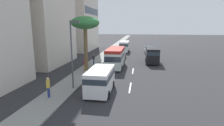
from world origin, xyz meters
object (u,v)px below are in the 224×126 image
minibus_third (115,57)px  pedestrian_near_lamp (94,59)px  pedestrian_mid_block (84,64)px  palm_tree (85,24)px  car_fourth (120,54)px  pedestrian_by_tree (48,86)px  van_fifth (152,55)px  van_lead (124,46)px  street_lamp (73,47)px  car_seventh (149,50)px  van_second (100,79)px

minibus_third → pedestrian_near_lamp: bearing=-103.9°
pedestrian_mid_block → palm_tree: (-0.26, -0.35, 5.37)m
car_fourth → pedestrian_by_tree: size_ratio=2.37×
minibus_third → van_fifth: bearing=125.5°
van_lead → street_lamp: bearing=-5.8°
car_fourth → car_seventh: size_ratio=1.04×
van_fifth → car_seventh: van_fifth is taller
palm_tree → minibus_third: bearing=-50.2°
van_second → car_fourth: bearing=-179.4°
van_second → van_lead: bearing=-179.8°
minibus_third → car_fourth: 8.38m
van_fifth → van_second: bearing=158.7°
pedestrian_near_lamp → street_lamp: (-10.99, -0.90, 3.15)m
pedestrian_mid_block → street_lamp: 8.08m
van_lead → palm_tree: size_ratio=0.73×
van_second → street_lamp: (0.36, 2.75, 2.91)m
van_lead → car_seventh: van_lead is taller
van_lead → pedestrian_by_tree: 29.23m
car_fourth → pedestrian_near_lamp: pedestrian_near_lamp is taller
pedestrian_mid_block → minibus_third: bearing=120.0°
minibus_third → van_fifth: 6.97m
van_fifth → pedestrian_mid_block: 11.82m
van_fifth → pedestrian_near_lamp: 9.83m
pedestrian_near_lamp → palm_tree: size_ratio=0.23×
street_lamp → van_lead: bearing=-5.8°
palm_tree → car_fourth: bearing=-16.9°
minibus_third → pedestrian_by_tree: bearing=-17.7°
van_second → palm_tree: palm_tree is taller
pedestrian_near_lamp → van_fifth: bearing=155.8°
pedestrian_by_tree → van_second: bearing=109.9°
pedestrian_near_lamp → pedestrian_mid_block: pedestrian_near_lamp is taller
car_fourth → pedestrian_near_lamp: 8.21m
van_second → street_lamp: size_ratio=0.71×
van_second → minibus_third: minibus_third is taller
van_lead → pedestrian_near_lamp: size_ratio=3.21×
van_lead → pedestrian_by_tree: bearing=-7.8°
pedestrian_near_lamp → car_seventh: bearing=-165.9°
car_seventh → pedestrian_near_lamp: size_ratio=2.46×
car_fourth → car_seventh: bearing=139.6°
van_fifth → palm_tree: 12.68m
van_lead → street_lamp: 26.64m
car_fourth → car_seventh: 9.02m
car_seventh → palm_tree: 21.23m
palm_tree → street_lamp: 7.44m
van_lead → car_fourth: (-7.94, 0.09, -0.65)m
van_fifth → pedestrian_by_tree: size_ratio=2.59×
van_second → pedestrian_by_tree: size_ratio=2.60×
pedestrian_near_lamp → palm_tree: (-3.93, -0.01, 5.34)m
van_second → pedestrian_near_lamp: 11.92m
car_seventh → palm_tree: size_ratio=0.56×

